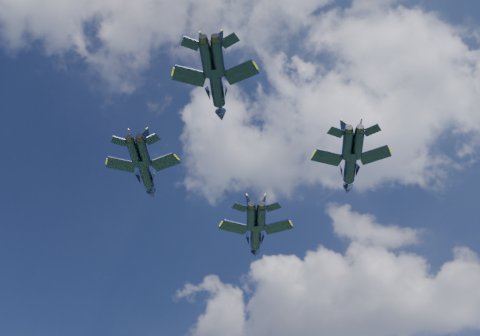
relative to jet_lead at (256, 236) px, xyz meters
name	(u,v)px	position (x,y,z in m)	size (l,w,h in m)	color
jet_lead	(256,236)	(0.00, 0.00, 0.00)	(12.66, 17.48, 4.13)	black
jet_left	(146,174)	(-10.83, -22.38, 0.04)	(11.51, 15.59, 3.67)	black
jet_right	(350,167)	(20.44, -13.38, -1.18)	(11.82, 16.03, 3.78)	black
jet_slot	(217,88)	(6.20, -33.35, 1.43)	(11.75, 15.88, 3.74)	black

